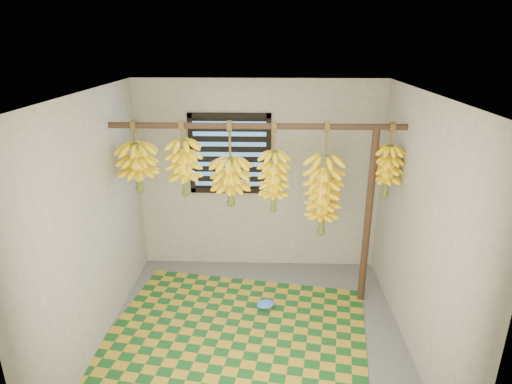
{
  "coord_description": "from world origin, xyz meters",
  "views": [
    {
      "loc": [
        0.14,
        -3.56,
        2.84
      ],
      "look_at": [
        0.0,
        0.55,
        1.35
      ],
      "focal_mm": 30.0,
      "sensor_mm": 36.0,
      "label": 1
    }
  ],
  "objects_px": {
    "woven_mat": "(236,334)",
    "banana_bunch_c": "(231,182)",
    "banana_bunch_e": "(323,195)",
    "plastic_bag": "(265,304)",
    "banana_bunch_f": "(387,171)",
    "banana_bunch_d": "(274,181)",
    "banana_bunch_b": "(184,167)",
    "banana_bunch_a": "(138,167)",
    "support_post": "(368,219)"
  },
  "relations": [
    {
      "from": "banana_bunch_c",
      "to": "banana_bunch_f",
      "type": "distance_m",
      "value": 1.63
    },
    {
      "from": "banana_bunch_a",
      "to": "banana_bunch_b",
      "type": "xyz_separation_m",
      "value": [
        0.49,
        0.0,
        0.0
      ]
    },
    {
      "from": "support_post",
      "to": "plastic_bag",
      "type": "xyz_separation_m",
      "value": [
        -1.09,
        -0.23,
        -0.95
      ]
    },
    {
      "from": "woven_mat",
      "to": "banana_bunch_e",
      "type": "bearing_deg",
      "value": 37.46
    },
    {
      "from": "banana_bunch_b",
      "to": "banana_bunch_f",
      "type": "height_order",
      "value": "same"
    },
    {
      "from": "banana_bunch_b",
      "to": "banana_bunch_f",
      "type": "bearing_deg",
      "value": -0.0
    },
    {
      "from": "support_post",
      "to": "banana_bunch_f",
      "type": "distance_m",
      "value": 0.56
    },
    {
      "from": "woven_mat",
      "to": "banana_bunch_f",
      "type": "xyz_separation_m",
      "value": [
        1.54,
        0.68,
        1.54
      ]
    },
    {
      "from": "support_post",
      "to": "banana_bunch_a",
      "type": "xyz_separation_m",
      "value": [
        -2.45,
        -0.0,
        0.56
      ]
    },
    {
      "from": "support_post",
      "to": "banana_bunch_f",
      "type": "height_order",
      "value": "banana_bunch_f"
    },
    {
      "from": "banana_bunch_d",
      "to": "woven_mat",
      "type": "bearing_deg",
      "value": -118.27
    },
    {
      "from": "plastic_bag",
      "to": "banana_bunch_f",
      "type": "bearing_deg",
      "value": 10.27
    },
    {
      "from": "banana_bunch_c",
      "to": "woven_mat",
      "type": "bearing_deg",
      "value": -83.05
    },
    {
      "from": "banana_bunch_b",
      "to": "banana_bunch_e",
      "type": "xyz_separation_m",
      "value": [
        1.46,
        -0.0,
        -0.3
      ]
    },
    {
      "from": "support_post",
      "to": "banana_bunch_d",
      "type": "distance_m",
      "value": 1.1
    },
    {
      "from": "banana_bunch_b",
      "to": "banana_bunch_f",
      "type": "relative_size",
      "value": 1.0
    },
    {
      "from": "woven_mat",
      "to": "banana_bunch_e",
      "type": "relative_size",
      "value": 2.11
    },
    {
      "from": "support_post",
      "to": "plastic_bag",
      "type": "distance_m",
      "value": 1.46
    },
    {
      "from": "banana_bunch_c",
      "to": "banana_bunch_d",
      "type": "relative_size",
      "value": 0.93
    },
    {
      "from": "banana_bunch_f",
      "to": "banana_bunch_c",
      "type": "bearing_deg",
      "value": 180.0
    },
    {
      "from": "woven_mat",
      "to": "banana_bunch_f",
      "type": "bearing_deg",
      "value": 23.96
    },
    {
      "from": "plastic_bag",
      "to": "banana_bunch_b",
      "type": "bearing_deg",
      "value": 165.36
    },
    {
      "from": "plastic_bag",
      "to": "banana_bunch_e",
      "type": "distance_m",
      "value": 1.37
    },
    {
      "from": "banana_bunch_a",
      "to": "banana_bunch_c",
      "type": "bearing_deg",
      "value": 0.0
    },
    {
      "from": "banana_bunch_a",
      "to": "banana_bunch_e",
      "type": "relative_size",
      "value": 0.61
    },
    {
      "from": "banana_bunch_e",
      "to": "banana_bunch_f",
      "type": "bearing_deg",
      "value": 0.0
    },
    {
      "from": "woven_mat",
      "to": "plastic_bag",
      "type": "distance_m",
      "value": 0.55
    },
    {
      "from": "woven_mat",
      "to": "banana_bunch_f",
      "type": "height_order",
      "value": "banana_bunch_f"
    },
    {
      "from": "banana_bunch_a",
      "to": "support_post",
      "type": "bearing_deg",
      "value": 0.0
    },
    {
      "from": "support_post",
      "to": "banana_bunch_b",
      "type": "distance_m",
      "value": 2.03
    },
    {
      "from": "banana_bunch_a",
      "to": "woven_mat",
      "type": "bearing_deg",
      "value": -32.89
    },
    {
      "from": "plastic_bag",
      "to": "banana_bunch_c",
      "type": "relative_size",
      "value": 0.23
    },
    {
      "from": "plastic_bag",
      "to": "woven_mat",
      "type": "bearing_deg",
      "value": -122.84
    },
    {
      "from": "banana_bunch_c",
      "to": "plastic_bag",
      "type": "bearing_deg",
      "value": -30.71
    },
    {
      "from": "woven_mat",
      "to": "banana_bunch_c",
      "type": "xyz_separation_m",
      "value": [
        -0.08,
        0.68,
        1.4
      ]
    },
    {
      "from": "support_post",
      "to": "banana_bunch_d",
      "type": "relative_size",
      "value": 2.07
    },
    {
      "from": "woven_mat",
      "to": "banana_bunch_d",
      "type": "xyz_separation_m",
      "value": [
        0.37,
        0.68,
        1.41
      ]
    },
    {
      "from": "banana_bunch_b",
      "to": "banana_bunch_c",
      "type": "distance_m",
      "value": 0.51
    },
    {
      "from": "woven_mat",
      "to": "banana_bunch_d",
      "type": "distance_m",
      "value": 1.61
    },
    {
      "from": "plastic_bag",
      "to": "banana_bunch_a",
      "type": "distance_m",
      "value": 2.04
    },
    {
      "from": "banana_bunch_e",
      "to": "banana_bunch_b",
      "type": "bearing_deg",
      "value": 180.0
    },
    {
      "from": "banana_bunch_a",
      "to": "banana_bunch_b",
      "type": "relative_size",
      "value": 0.95
    },
    {
      "from": "banana_bunch_b",
      "to": "banana_bunch_f",
      "type": "distance_m",
      "value": 2.1
    },
    {
      "from": "banana_bunch_e",
      "to": "support_post",
      "type": "bearing_deg",
      "value": 0.0
    },
    {
      "from": "banana_bunch_e",
      "to": "plastic_bag",
      "type": "bearing_deg",
      "value": -159.31
    },
    {
      "from": "support_post",
      "to": "woven_mat",
      "type": "distance_m",
      "value": 1.84
    },
    {
      "from": "plastic_bag",
      "to": "banana_bunch_e",
      "type": "height_order",
      "value": "banana_bunch_e"
    },
    {
      "from": "woven_mat",
      "to": "banana_bunch_c",
      "type": "bearing_deg",
      "value": 96.95
    },
    {
      "from": "woven_mat",
      "to": "banana_bunch_a",
      "type": "distance_m",
      "value": 2.0
    },
    {
      "from": "plastic_bag",
      "to": "banana_bunch_d",
      "type": "xyz_separation_m",
      "value": [
        0.07,
        0.23,
        1.36
      ]
    }
  ]
}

